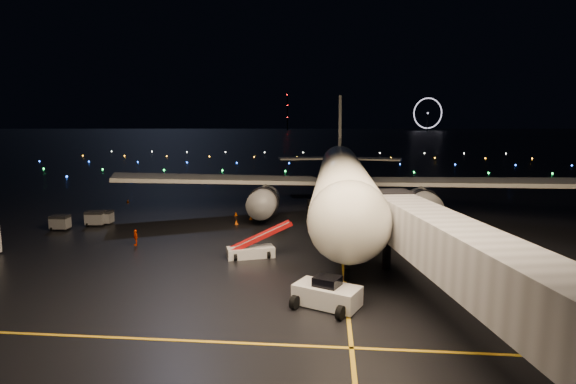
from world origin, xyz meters
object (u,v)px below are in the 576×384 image
object	(u,v)px
crew_c	(136,237)
baggage_cart_0	(95,218)
belt_loader	(250,241)
baggage_cart_1	(104,217)
pushback_tug	(327,291)
airliner	(342,151)
baggage_cart_2	(60,223)

from	to	relation	value
crew_c	baggage_cart_0	world-z (taller)	baggage_cart_0
belt_loader	baggage_cart_0	distance (m)	22.95
crew_c	baggage_cart_1	xyz separation A→B (m)	(-7.73, 8.78, 0.01)
pushback_tug	airliner	bearing A→B (deg)	111.68
airliner	crew_c	bearing A→B (deg)	-139.30
pushback_tug	baggage_cart_1	xyz separation A→B (m)	(-26.51, 22.01, -0.21)
crew_c	baggage_cart_1	size ratio (longest dim) A/B	0.84
baggage_cart_1	baggage_cart_2	distance (m)	4.79
pushback_tug	baggage_cart_1	size ratio (longest dim) A/B	2.25
belt_loader	crew_c	xyz separation A→B (m)	(-11.92, 2.91, -0.69)
baggage_cart_1	pushback_tug	bearing A→B (deg)	-40.47
pushback_tug	belt_loader	world-z (taller)	belt_loader
crew_c	belt_loader	bearing A→B (deg)	44.41
airliner	crew_c	distance (m)	27.88
baggage_cart_2	airliner	bearing A→B (deg)	17.11
crew_c	baggage_cart_2	bearing A→B (deg)	-147.98
belt_loader	crew_c	size ratio (longest dim) A/B	3.87
crew_c	baggage_cart_0	xyz separation A→B (m)	(-8.34, 7.86, 0.07)
baggage_cart_2	baggage_cart_0	bearing A→B (deg)	36.12
baggage_cart_0	baggage_cart_2	xyz separation A→B (m)	(-2.87, -2.37, -0.04)
pushback_tug	baggage_cart_0	size ratio (longest dim) A/B	2.08
pushback_tug	crew_c	xyz separation A→B (m)	(-18.78, 13.22, -0.21)
airliner	pushback_tug	xyz separation A→B (m)	(-1.72, -30.53, -7.36)
airliner	baggage_cart_2	bearing A→B (deg)	-159.04
airliner	baggage_cart_2	world-z (taller)	airliner
belt_loader	crew_c	bearing A→B (deg)	146.76
belt_loader	baggage_cart_2	xyz separation A→B (m)	(-23.14, 8.40, -0.66)
airliner	crew_c	size ratio (longest dim) A/B	37.44
crew_c	baggage_cart_2	xyz separation A→B (m)	(-11.21, 5.49, 0.03)
pushback_tug	baggage_cart_2	distance (m)	35.36
crew_c	baggage_cart_1	distance (m)	11.70
belt_loader	baggage_cart_0	size ratio (longest dim) A/B	3.03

